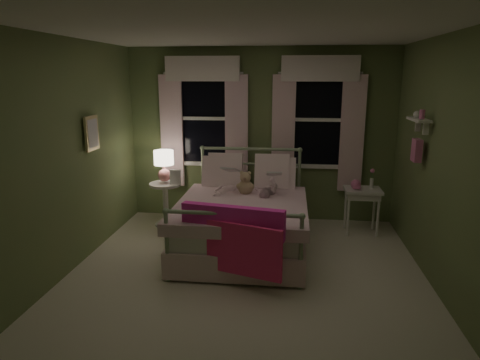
# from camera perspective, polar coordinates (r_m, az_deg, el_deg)

# --- Properties ---
(room_shell) EXTENTS (4.20, 4.20, 4.20)m
(room_shell) POSITION_cam_1_polar(r_m,az_deg,el_deg) (4.45, 0.73, 2.31)
(room_shell) COLOR beige
(room_shell) RESTS_ON ground
(bed) EXTENTS (1.58, 2.04, 1.18)m
(bed) POSITION_cam_1_polar(r_m,az_deg,el_deg) (5.48, 0.43, -5.39)
(bed) COLOR white
(bed) RESTS_ON ground
(pink_throw) EXTENTS (1.10, 0.41, 0.71)m
(pink_throw) POSITION_cam_1_polar(r_m,az_deg,el_deg) (4.45, -1.04, -6.96)
(pink_throw) COLOR #FB31B5
(pink_throw) RESTS_ON bed
(child_left) EXTENTS (0.31, 0.25, 0.75)m
(child_left) POSITION_cam_1_polar(r_m,az_deg,el_deg) (5.77, -1.86, 1.35)
(child_left) COLOR #F7D1DD
(child_left) RESTS_ON bed
(child_right) EXTENTS (0.39, 0.32, 0.75)m
(child_right) POSITION_cam_1_polar(r_m,az_deg,el_deg) (5.71, 3.70, 1.20)
(child_right) COLOR #F7D1DD
(child_right) RESTS_ON bed
(book_left) EXTENTS (0.22, 0.15, 0.26)m
(book_left) POSITION_cam_1_polar(r_m,az_deg,el_deg) (5.52, -2.25, 0.98)
(book_left) COLOR beige
(book_left) RESTS_ON child_left
(book_right) EXTENTS (0.20, 0.12, 0.26)m
(book_right) POSITION_cam_1_polar(r_m,az_deg,el_deg) (5.47, 3.56, 0.39)
(book_right) COLOR beige
(book_right) RESTS_ON child_right
(teddy_bear) EXTENTS (0.24, 0.20, 0.32)m
(teddy_bear) POSITION_cam_1_polar(r_m,az_deg,el_deg) (5.62, 0.74, -0.58)
(teddy_bear) COLOR tan
(teddy_bear) RESTS_ON bed
(nightstand_left) EXTENTS (0.46, 0.46, 0.65)m
(nightstand_left) POSITION_cam_1_polar(r_m,az_deg,el_deg) (6.42, -9.91, -2.41)
(nightstand_left) COLOR white
(nightstand_left) RESTS_ON ground
(table_lamp) EXTENTS (0.28, 0.28, 0.46)m
(table_lamp) POSITION_cam_1_polar(r_m,az_deg,el_deg) (6.29, -10.11, 2.29)
(table_lamp) COLOR pink
(table_lamp) RESTS_ON nightstand_left
(book_nightstand) EXTENTS (0.16, 0.22, 0.02)m
(book_nightstand) POSITION_cam_1_polar(r_m,az_deg,el_deg) (6.25, -9.32, -0.54)
(book_nightstand) COLOR beige
(book_nightstand) RESTS_ON nightstand_left
(nightstand_right) EXTENTS (0.50, 0.40, 0.64)m
(nightstand_right) POSITION_cam_1_polar(r_m,az_deg,el_deg) (6.21, 16.02, -2.02)
(nightstand_right) COLOR white
(nightstand_right) RESTS_ON ground
(pink_toy) EXTENTS (0.14, 0.18, 0.14)m
(pink_toy) POSITION_cam_1_polar(r_m,az_deg,el_deg) (6.15, 15.20, -0.59)
(pink_toy) COLOR pink
(pink_toy) RESTS_ON nightstand_right
(bud_vase) EXTENTS (0.06, 0.06, 0.28)m
(bud_vase) POSITION_cam_1_polar(r_m,az_deg,el_deg) (6.22, 17.18, 0.20)
(bud_vase) COLOR white
(bud_vase) RESTS_ON nightstand_right
(window_left) EXTENTS (1.34, 0.13, 1.96)m
(window_left) POSITION_cam_1_polar(r_m,az_deg,el_deg) (6.52, -4.87, 8.79)
(window_left) COLOR black
(window_left) RESTS_ON room_shell
(window_right) EXTENTS (1.34, 0.13, 1.96)m
(window_right) POSITION_cam_1_polar(r_m,az_deg,el_deg) (6.40, 10.38, 8.52)
(window_right) COLOR black
(window_right) RESTS_ON room_shell
(wall_shelf) EXTENTS (0.15, 0.50, 0.60)m
(wall_shelf) POSITION_cam_1_polar(r_m,az_deg,el_deg) (5.28, 22.64, 5.53)
(wall_shelf) COLOR white
(wall_shelf) RESTS_ON room_shell
(framed_picture) EXTENTS (0.03, 0.32, 0.42)m
(framed_picture) POSITION_cam_1_polar(r_m,az_deg,el_deg) (5.53, -19.15, 5.91)
(framed_picture) COLOR beige
(framed_picture) RESTS_ON room_shell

